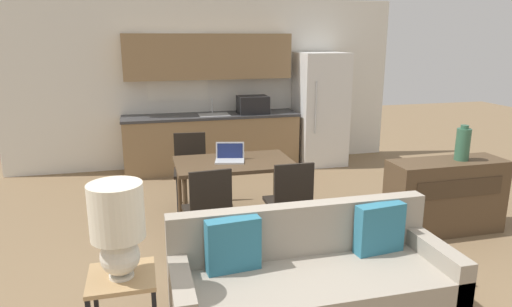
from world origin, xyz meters
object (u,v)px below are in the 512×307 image
at_px(couch, 311,279).
at_px(vase, 463,144).
at_px(refrigerator, 320,109).
at_px(dining_table, 234,168).
at_px(table_lamp, 118,224).
at_px(credenza, 445,196).
at_px(dining_chair_far_left, 191,166).
at_px(dining_chair_near_left, 208,208).
at_px(dining_chair_near_right, 290,200).
at_px(side_table, 124,301).
at_px(laptop, 230,157).

bearing_deg(couch, vase, 28.51).
bearing_deg(refrigerator, dining_table, -130.95).
xyz_separation_m(table_lamp, vase, (3.51, 1.23, 0.04)).
bearing_deg(credenza, table_lamp, -159.81).
relative_size(refrigerator, vase, 4.84).
distance_m(dining_chair_far_left, dining_chair_near_left, 1.49).
xyz_separation_m(dining_table, dining_chair_near_left, (-0.41, -0.75, -0.16)).
bearing_deg(couch, dining_chair_near_right, 79.03).
bearing_deg(side_table, refrigerator, 53.64).
distance_m(dining_table, credenza, 2.34).
height_order(couch, vase, vase).
bearing_deg(side_table, dining_chair_far_left, 74.41).
bearing_deg(vase, dining_chair_far_left, 151.07).
distance_m(couch, credenza, 2.34).
bearing_deg(table_lamp, dining_chair_near_right, 38.88).
relative_size(couch, dining_chair_far_left, 2.26).
distance_m(refrigerator, laptop, 2.96).
xyz_separation_m(couch, dining_chair_far_left, (-0.59, 2.70, 0.18)).
bearing_deg(credenza, dining_chair_near_right, 178.68).
distance_m(dining_table, vase, 2.49).
bearing_deg(table_lamp, dining_chair_far_left, 74.57).
height_order(couch, table_lamp, table_lamp).
relative_size(dining_table, side_table, 2.24).
relative_size(dining_chair_far_left, laptop, 2.49).
xyz_separation_m(dining_chair_near_left, dining_chair_near_right, (0.83, 0.02, 0.00)).
bearing_deg(dining_chair_near_right, dining_chair_near_left, 1.94).
xyz_separation_m(credenza, dining_chair_near_left, (-2.61, 0.02, 0.11)).
bearing_deg(dining_chair_far_left, table_lamp, -100.18).
distance_m(side_table, dining_chair_near_left, 1.46).
relative_size(dining_table, dining_chair_far_left, 1.41).
height_order(table_lamp, laptop, table_lamp).
bearing_deg(refrigerator, table_lamp, -126.20).
distance_m(refrigerator, dining_table, 2.97).
xyz_separation_m(table_lamp, dining_chair_far_left, (0.76, 2.75, -0.43)).
bearing_deg(table_lamp, side_table, 97.81).
distance_m(table_lamp, vase, 3.72).
relative_size(dining_chair_far_left, dining_chair_near_left, 1.00).
xyz_separation_m(credenza, dining_chair_far_left, (-2.61, 1.51, 0.11)).
distance_m(table_lamp, dining_chair_near_left, 1.53).
relative_size(couch, dining_chair_near_right, 2.26).
bearing_deg(dining_chair_far_left, side_table, -100.34).
bearing_deg(dining_chair_far_left, dining_chair_near_left, -84.77).
height_order(couch, dining_chair_near_left, dining_chair_near_left).
bearing_deg(dining_chair_near_left, credenza, 174.75).
xyz_separation_m(vase, dining_chair_near_left, (-2.75, 0.03, -0.47)).
bearing_deg(refrigerator, dining_chair_near_right, -117.15).
distance_m(dining_chair_far_left, laptop, 0.84).
xyz_separation_m(vase, dining_chair_far_left, (-2.75, 1.52, -0.47)).
xyz_separation_m(side_table, credenza, (3.37, 1.22, 0.02)).
relative_size(credenza, dining_chair_far_left, 1.39).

